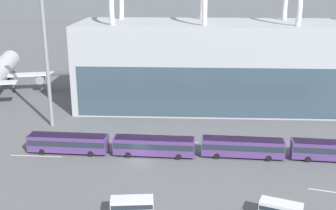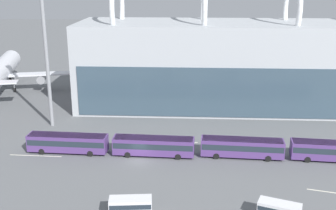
{
  "view_description": "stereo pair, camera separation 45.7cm",
  "coord_description": "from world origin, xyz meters",
  "px_view_note": "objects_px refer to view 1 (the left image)",
  "views": [
    {
      "loc": [
        7.59,
        -61.78,
        28.75
      ],
      "look_at": [
        3.8,
        17.76,
        4.0
      ],
      "focal_mm": 45.0,
      "sensor_mm": 36.0,
      "label": 1
    },
    {
      "loc": [
        8.05,
        -61.76,
        28.75
      ],
      "look_at": [
        3.8,
        17.76,
        4.0
      ],
      "focal_mm": 45.0,
      "sensor_mm": 36.0,
      "label": 2
    }
  ],
  "objects_px": {
    "shuttle_bus_1": "(154,145)",
    "shuttle_bus_2": "(243,146)",
    "service_van_foreground": "(132,206)",
    "floodlight_mast": "(44,27)",
    "service_van_crossing": "(281,209)",
    "shuttle_bus_3": "(334,150)",
    "shuttle_bus_0": "(68,142)",
    "airliner_at_gate_far": "(193,72)"
  },
  "relations": [
    {
      "from": "shuttle_bus_1",
      "to": "floodlight_mast",
      "type": "xyz_separation_m",
      "value": [
        -21.42,
        13.45,
        17.51
      ]
    },
    {
      "from": "shuttle_bus_1",
      "to": "shuttle_bus_3",
      "type": "distance_m",
      "value": 29.03
    },
    {
      "from": "airliner_at_gate_far",
      "to": "shuttle_bus_2",
      "type": "height_order",
      "value": "airliner_at_gate_far"
    },
    {
      "from": "shuttle_bus_2",
      "to": "service_van_foreground",
      "type": "bearing_deg",
      "value": -126.75
    },
    {
      "from": "shuttle_bus_3",
      "to": "service_van_foreground",
      "type": "distance_m",
      "value": 35.21
    },
    {
      "from": "airliner_at_gate_far",
      "to": "service_van_crossing",
      "type": "distance_m",
      "value": 59.0
    },
    {
      "from": "airliner_at_gate_far",
      "to": "shuttle_bus_0",
      "type": "height_order",
      "value": "airliner_at_gate_far"
    },
    {
      "from": "shuttle_bus_1",
      "to": "shuttle_bus_3",
      "type": "bearing_deg",
      "value": 1.59
    },
    {
      "from": "shuttle_bus_0",
      "to": "floodlight_mast",
      "type": "distance_m",
      "value": 22.83
    },
    {
      "from": "shuttle_bus_1",
      "to": "shuttle_bus_2",
      "type": "relative_size",
      "value": 1.0
    },
    {
      "from": "shuttle_bus_3",
      "to": "floodlight_mast",
      "type": "height_order",
      "value": "floodlight_mast"
    },
    {
      "from": "service_van_foreground",
      "to": "service_van_crossing",
      "type": "relative_size",
      "value": 0.99
    },
    {
      "from": "shuttle_bus_2",
      "to": "service_van_crossing",
      "type": "distance_m",
      "value": 18.6
    },
    {
      "from": "airliner_at_gate_far",
      "to": "service_van_foreground",
      "type": "distance_m",
      "value": 58.81
    },
    {
      "from": "airliner_at_gate_far",
      "to": "shuttle_bus_2",
      "type": "distance_m",
      "value": 40.45
    },
    {
      "from": "shuttle_bus_0",
      "to": "service_van_foreground",
      "type": "distance_m",
      "value": 23.13
    },
    {
      "from": "service_van_foreground",
      "to": "shuttle_bus_3",
      "type": "bearing_deg",
      "value": -155.16
    },
    {
      "from": "shuttle_bus_0",
      "to": "service_van_foreground",
      "type": "xyz_separation_m",
      "value": [
        13.24,
        -18.96,
        -0.4
      ]
    },
    {
      "from": "shuttle_bus_2",
      "to": "shuttle_bus_0",
      "type": "bearing_deg",
      "value": -177.14
    },
    {
      "from": "service_van_crossing",
      "to": "service_van_foreground",
      "type": "bearing_deg",
      "value": -158.91
    },
    {
      "from": "shuttle_bus_1",
      "to": "shuttle_bus_3",
      "type": "xyz_separation_m",
      "value": [
        29.02,
        -0.5,
        0.0
      ]
    },
    {
      "from": "service_van_crossing",
      "to": "floodlight_mast",
      "type": "xyz_separation_m",
      "value": [
        -38.37,
        31.72,
        18.01
      ]
    },
    {
      "from": "shuttle_bus_0",
      "to": "shuttle_bus_2",
      "type": "relative_size",
      "value": 1.0
    },
    {
      "from": "floodlight_mast",
      "to": "shuttle_bus_1",
      "type": "bearing_deg",
      "value": -32.13
    },
    {
      "from": "shuttle_bus_2",
      "to": "floodlight_mast",
      "type": "height_order",
      "value": "floodlight_mast"
    },
    {
      "from": "service_van_crossing",
      "to": "shuttle_bus_1",
      "type": "bearing_deg",
      "value": 153.47
    },
    {
      "from": "airliner_at_gate_far",
      "to": "shuttle_bus_3",
      "type": "distance_m",
      "value": 46.09
    },
    {
      "from": "shuttle_bus_2",
      "to": "shuttle_bus_3",
      "type": "relative_size",
      "value": 1.0
    },
    {
      "from": "shuttle_bus_3",
      "to": "service_van_crossing",
      "type": "distance_m",
      "value": 21.49
    },
    {
      "from": "shuttle_bus_3",
      "to": "shuttle_bus_1",
      "type": "bearing_deg",
      "value": -176.07
    },
    {
      "from": "airliner_at_gate_far",
      "to": "shuttle_bus_0",
      "type": "bearing_deg",
      "value": 149.99
    },
    {
      "from": "shuttle_bus_1",
      "to": "shuttle_bus_2",
      "type": "distance_m",
      "value": 14.51
    },
    {
      "from": "service_van_foreground",
      "to": "floodlight_mast",
      "type": "distance_m",
      "value": 41.75
    },
    {
      "from": "shuttle_bus_0",
      "to": "floodlight_mast",
      "type": "height_order",
      "value": "floodlight_mast"
    },
    {
      "from": "service_van_foreground",
      "to": "service_van_crossing",
      "type": "bearing_deg",
      "value": 174.71
    },
    {
      "from": "service_van_foreground",
      "to": "service_van_crossing",
      "type": "height_order",
      "value": "service_van_foreground"
    },
    {
      "from": "shuttle_bus_2",
      "to": "shuttle_bus_3",
      "type": "bearing_deg",
      "value": 1.02
    },
    {
      "from": "service_van_crossing",
      "to": "shuttle_bus_2",
      "type": "bearing_deg",
      "value": 118.15
    },
    {
      "from": "shuttle_bus_1",
      "to": "service_van_crossing",
      "type": "xyz_separation_m",
      "value": [
        16.95,
        -18.27,
        -0.5
      ]
    },
    {
      "from": "shuttle_bus_3",
      "to": "service_van_foreground",
      "type": "height_order",
      "value": "shuttle_bus_3"
    },
    {
      "from": "shuttle_bus_3",
      "to": "service_van_crossing",
      "type": "relative_size",
      "value": 2.47
    },
    {
      "from": "shuttle_bus_2",
      "to": "shuttle_bus_3",
      "type": "xyz_separation_m",
      "value": [
        14.51,
        -0.66,
        0.0
      ]
    }
  ]
}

